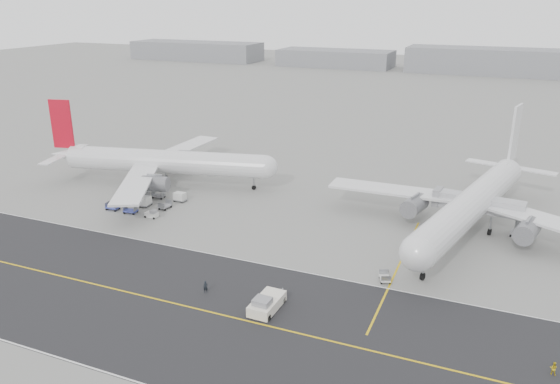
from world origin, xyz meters
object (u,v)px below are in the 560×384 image
at_px(airliner_a, 161,161).
at_px(airliner_b, 474,202).
at_px(pushback_tug, 266,303).
at_px(ground_crew_b, 553,368).
at_px(ground_crew_a, 206,287).
at_px(jet_bridge, 480,206).

xyz_separation_m(airliner_a, airliner_b, (67.89, -0.80, 0.25)).
bearing_deg(pushback_tug, ground_crew_b, 2.05).
bearing_deg(pushback_tug, ground_crew_a, 176.98).
bearing_deg(pushback_tug, airliner_b, 60.54).
relative_size(airliner_b, ground_crew_a, 30.17).
xyz_separation_m(airliner_b, pushback_tug, (-23.62, -39.06, -4.67)).
bearing_deg(jet_bridge, pushback_tug, -113.90).
xyz_separation_m(jet_bridge, ground_crew_b, (11.05, -40.89, -3.69)).
xyz_separation_m(airliner_a, ground_crew_a, (34.19, -39.02, -4.49)).
relative_size(airliner_a, ground_crew_a, 28.88).
bearing_deg(ground_crew_b, ground_crew_a, 9.43).
height_order(jet_bridge, ground_crew_b, jet_bridge).
xyz_separation_m(airliner_a, pushback_tug, (44.27, -39.85, -4.42)).
relative_size(airliner_a, ground_crew_b, 32.62).
bearing_deg(ground_crew_a, ground_crew_b, -22.02).
distance_m(airliner_a, pushback_tug, 59.73).
distance_m(jet_bridge, ground_crew_b, 42.51).
bearing_deg(airliner_b, ground_crew_a, -118.22).
height_order(pushback_tug, ground_crew_a, pushback_tug).
xyz_separation_m(airliner_b, jet_bridge, (1.04, 2.04, -1.16)).
relative_size(airliner_b, ground_crew_b, 34.07).
bearing_deg(airliner_a, ground_crew_a, -151.31).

